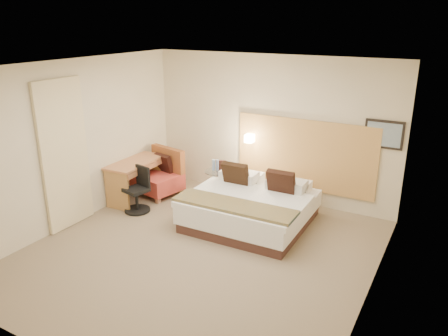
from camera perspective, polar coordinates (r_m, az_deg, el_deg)
The scene contains 20 objects.
floor at distance 6.61m, azimuth -3.22°, elevation -11.01°, with size 4.80×5.00×0.02m, color #7F6D55.
ceiling at distance 5.76m, azimuth -3.73°, elevation 13.14°, with size 4.80×5.00×0.02m, color white.
wall_back at distance 8.19m, azimuth 6.05°, elevation 5.16°, with size 4.80×0.02×2.70m, color beige.
wall_front at distance 4.33m, azimuth -21.84°, elevation -9.19°, with size 4.80×0.02×2.70m, color beige.
wall_left at distance 7.57m, azimuth -19.06°, elevation 3.07°, with size 0.02×5.00×2.70m, color beige.
wall_right at distance 5.24m, azimuth 19.45°, elevation -3.94°, with size 0.02×5.00×2.70m, color beige.
headboard_panel at distance 8.02m, azimuth 10.43°, elevation 1.69°, with size 2.60×0.04×1.30m, color tan.
art_frame at distance 7.59m, azimuth 20.16°, elevation 4.15°, with size 0.62×0.03×0.47m, color black.
art_canvas at distance 7.57m, azimuth 20.14°, elevation 4.12°, with size 0.54×0.01×0.39m, color #748B9F.
lamp_arm at distance 8.30m, azimuth 3.53°, elevation 3.99°, with size 0.02×0.02×0.12m, color silver.
lamp_shade at distance 8.24m, azimuth 3.35°, elevation 3.90°, with size 0.15×0.15×0.15m, color #FDEBC5.
curtain at distance 7.41m, azimuth -20.10°, elevation 1.57°, with size 0.06×0.90×2.42m, color beige.
bottle_a at distance 8.23m, azimuth -1.37°, elevation 0.41°, with size 0.06×0.06×0.20m, color #96B9E8.
bottle_b at distance 8.22m, azimuth -0.87°, elevation 0.40°, with size 0.06×0.06×0.20m, color #8BA3D8.
menu_folder at distance 8.12m, azimuth -0.19°, elevation 0.24°, with size 0.13×0.05×0.22m, color #3D1E19.
bed at distance 7.36m, azimuth 3.55°, elevation -4.99°, with size 1.97×1.90×0.94m.
lounge_chair at distance 8.66m, azimuth -8.39°, elevation -1.06°, with size 0.97×0.89×0.89m.
side_table at distance 8.29m, azimuth -0.80°, elevation -2.04°, with size 0.56×0.56×0.57m.
desk at distance 8.37m, azimuth -11.35°, elevation -0.16°, with size 0.62×1.25×0.76m.
desk_chair at distance 7.93m, azimuth -11.13°, elevation -3.28°, with size 0.55×0.55×0.81m.
Camera 1 is at (3.10, -4.81, 3.29)m, focal length 35.00 mm.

